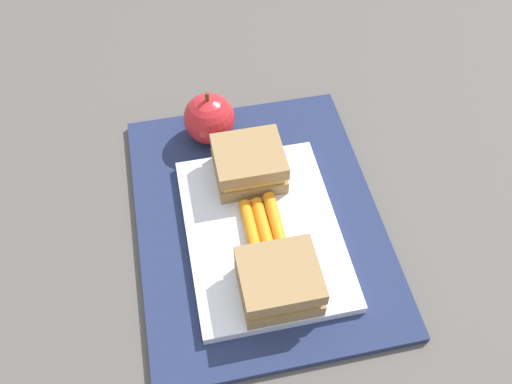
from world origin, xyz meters
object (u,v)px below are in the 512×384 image
Objects in this scene: food_tray at (263,232)px; apple at (209,119)px; sandwich_half_left at (279,281)px; carrot_sticks_bundle at (263,226)px; sandwich_half_right at (249,164)px.

apple reaches higher than food_tray.
apple is (0.24, 0.03, -0.00)m from sandwich_half_left.
food_tray is at bearing 26.07° from carrot_sticks_bundle.
sandwich_half_right reaches higher than carrot_sticks_bundle.
carrot_sticks_bundle reaches higher than food_tray.
sandwich_half_right is 0.08m from carrot_sticks_bundle.
apple is at bearing 12.10° from food_tray.
carrot_sticks_bundle is (-0.00, -0.00, 0.01)m from food_tray.
carrot_sticks_bundle is at bearing -0.32° from sandwich_half_left.
sandwich_half_left is at bearing 180.00° from sandwich_half_right.
sandwich_half_right is at bearing -157.41° from apple.
food_tray is 2.88× the size of sandwich_half_left.
food_tray is 0.01m from carrot_sticks_bundle.
food_tray is 0.08m from sandwich_half_right.
sandwich_half_right is 1.02× the size of carrot_sticks_bundle.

